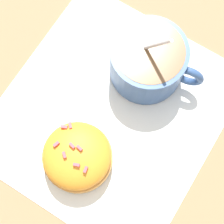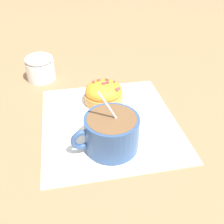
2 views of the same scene
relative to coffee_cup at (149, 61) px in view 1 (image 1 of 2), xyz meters
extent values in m
plane|color=#93704C|center=(0.07, 0.00, -0.04)|extent=(3.00, 3.00, 0.00)
cube|color=white|center=(0.07, 0.00, -0.03)|extent=(0.31, 0.29, 0.00)
cylinder|color=#335184|center=(0.00, 0.00, 0.00)|extent=(0.09, 0.09, 0.06)
cylinder|color=brown|center=(0.00, 0.00, 0.02)|extent=(0.08, 0.08, 0.01)
torus|color=#335184|center=(-0.01, 0.05, 0.00)|extent=(0.02, 0.04, 0.04)
ellipsoid|color=silver|center=(0.00, 0.03, -0.02)|extent=(0.02, 0.02, 0.01)
cylinder|color=silver|center=(0.00, -0.01, 0.03)|extent=(0.01, 0.06, 0.10)
cylinder|color=#D19347|center=(0.14, 0.01, -0.02)|extent=(0.08, 0.08, 0.02)
ellipsoid|color=orange|center=(0.14, 0.01, -0.01)|extent=(0.08, 0.08, 0.04)
cube|color=#EA4C56|center=(0.12, -0.02, 0.01)|extent=(0.01, 0.01, 0.00)
cube|color=#EA4C56|center=(0.15, -0.02, 0.01)|extent=(0.01, 0.00, 0.00)
cube|color=#EA4C56|center=(0.15, 0.03, 0.01)|extent=(0.01, 0.01, 0.00)
cube|color=#EA4C56|center=(0.15, 0.01, 0.01)|extent=(0.01, 0.01, 0.00)
cube|color=#EA4C56|center=(0.12, -0.02, 0.01)|extent=(0.01, 0.01, 0.00)
cube|color=#EA4C56|center=(0.15, 0.00, 0.01)|extent=(0.01, 0.01, 0.00)
cube|color=#EA4C56|center=(0.13, 0.01, 0.02)|extent=(0.00, 0.01, 0.00)
cube|color=#EA4C56|center=(0.14, 0.00, 0.02)|extent=(0.00, 0.01, 0.00)
camera|label=1|loc=(0.16, 0.08, 0.41)|focal=60.00mm
camera|label=2|loc=(-0.33, 0.02, 0.28)|focal=42.00mm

